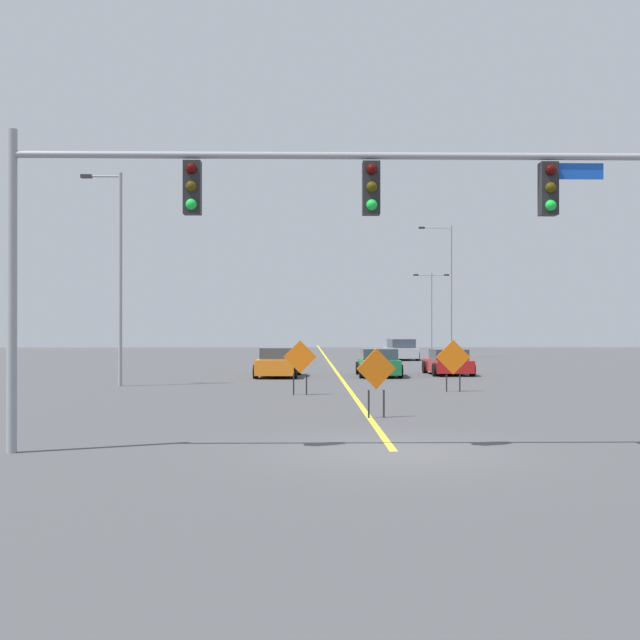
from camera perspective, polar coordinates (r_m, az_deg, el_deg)
ground at (r=17.10m, az=4.95°, el=-8.74°), size 151.13×151.13×0.00m
road_centre_stripe at (r=58.88m, az=0.56°, el=-2.73°), size 0.16×83.96×0.01m
traffic_signal_assembly at (r=16.97m, az=-2.62°, el=7.66°), size 14.19×0.44×6.34m
street_lamp_mid_left at (r=64.34m, az=8.59°, el=2.30°), size 2.49×0.24×9.85m
street_lamp_mid_right at (r=35.67m, az=-13.35°, el=3.30°), size 1.68×0.24×8.67m
street_lamp_far_left at (r=76.36m, az=7.44°, el=0.99°), size 3.18×0.24×7.03m
construction_sign_median_near at (r=23.02m, az=3.77°, el=-3.57°), size 1.08×0.31×1.87m
construction_sign_median_far at (r=32.21m, az=8.88°, el=-2.61°), size 1.30×0.13×1.94m
construction_sign_left_lane at (r=30.36m, az=-1.34°, el=-2.69°), size 1.18×0.09×1.94m
car_silver_mid at (r=60.47m, az=5.41°, el=-2.00°), size 2.24×4.48×1.48m
car_orange_near at (r=41.03m, az=-2.82°, el=-2.90°), size 2.23×4.43×1.39m
car_green_far at (r=41.36m, az=3.93°, el=-2.86°), size 2.07×4.45×1.35m
car_red_distant at (r=43.01m, az=8.54°, el=-2.83°), size 2.14×4.07×1.28m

